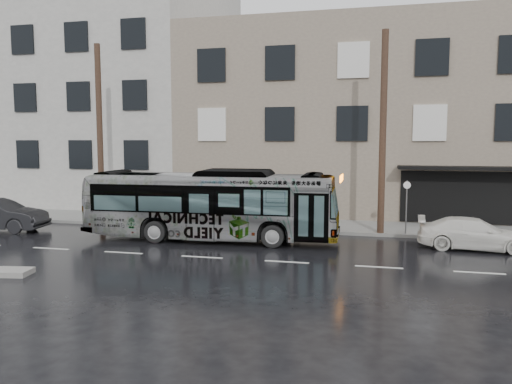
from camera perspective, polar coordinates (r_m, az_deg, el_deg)
ground at (r=21.11m, az=-3.92°, el=-5.92°), size 120.00×120.00×0.00m
sidewalk at (r=25.74m, az=-0.67°, el=-3.60°), size 90.00×3.60×0.15m
building_taupe at (r=32.47m, az=11.42°, el=7.86°), size 20.00×12.00×11.00m
building_grey at (r=41.82m, az=-22.39°, el=10.50°), size 26.00×15.00×16.00m
utility_pole_front at (r=23.03m, az=14.30°, el=6.54°), size 0.30×0.30×9.00m
utility_pole_rear at (r=26.78m, az=-17.42°, el=6.33°), size 0.30×0.30×9.00m
sign_post at (r=23.26m, az=16.80°, el=-1.69°), size 0.06×0.06×2.40m
bus at (r=21.76m, az=-5.16°, el=-1.47°), size 11.12×2.97×3.07m
white_sedan at (r=21.70m, az=23.68°, el=-4.40°), size 4.44×2.08×1.25m
slush_pile at (r=18.24m, az=-26.98°, el=-8.15°), size 1.91×1.09×0.18m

